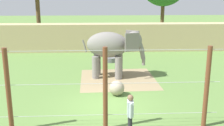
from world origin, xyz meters
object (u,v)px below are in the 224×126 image
(enrichment_ball, at_px, (117,88))
(zookeeper, at_px, (130,114))
(water_tub, at_px, (111,59))
(elephant, at_px, (112,47))

(enrichment_ball, distance_m, zookeeper, 4.39)
(enrichment_ball, height_order, water_tub, enrichment_ball)
(enrichment_ball, relative_size, water_tub, 0.72)
(zookeeper, relative_size, water_tub, 1.52)
(water_tub, bearing_deg, enrichment_ball, -90.22)
(elephant, xyz_separation_m, water_tub, (0.08, 4.14, -1.77))
(elephant, relative_size, enrichment_ball, 5.04)
(enrichment_ball, relative_size, zookeeper, 0.47)
(enrichment_ball, bearing_deg, water_tub, 89.78)
(zookeeper, bearing_deg, elephant, 91.75)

